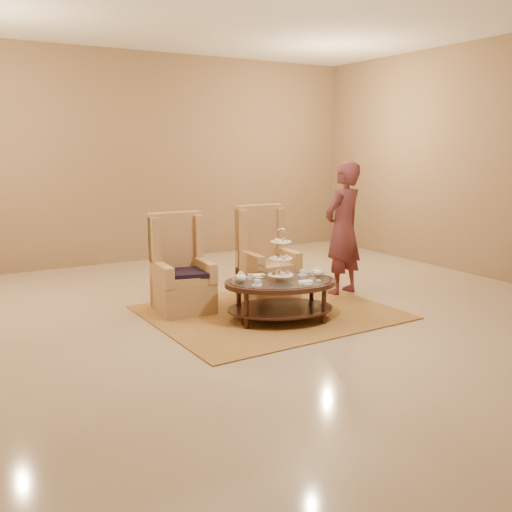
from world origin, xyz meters
TOP-DOWN VIEW (x-y plane):
  - ground at (0.00, 0.00)m, footprint 8.00×8.00m
  - ceiling at (0.00, 0.00)m, footprint 8.00×8.00m
  - wall_back at (0.00, 4.00)m, footprint 8.00×0.04m
  - wall_right at (4.00, 0.00)m, footprint 0.04×8.00m
  - rug at (0.19, 0.17)m, footprint 2.83×2.38m
  - tea_table at (0.12, -0.16)m, footprint 1.48×1.23m
  - armchair_left at (-0.68, 0.81)m, footprint 0.68×0.70m
  - armchair_right at (0.53, 0.86)m, footprint 0.69×0.71m
  - person at (1.50, 0.47)m, footprint 0.73×0.58m

SIDE VIEW (x-z plane):
  - ground at x=0.00m, z-range 0.00..0.00m
  - ceiling at x=0.00m, z-range -0.01..0.01m
  - rug at x=0.19m, z-range 0.00..0.01m
  - tea_table at x=0.12m, z-range -0.15..0.92m
  - armchair_left at x=-0.68m, z-range -0.19..0.99m
  - armchair_right at x=0.53m, z-range -0.20..1.00m
  - person at x=1.50m, z-range 0.00..1.77m
  - wall_back at x=0.00m, z-range 0.00..3.50m
  - wall_right at x=4.00m, z-range 0.00..3.50m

